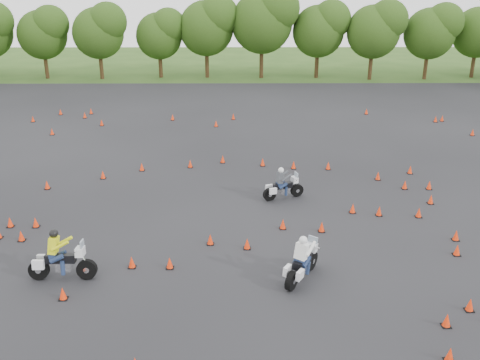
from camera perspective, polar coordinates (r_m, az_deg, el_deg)
name	(u,v)px	position (r m, az deg, el deg)	size (l,w,h in m)	color
ground	(241,238)	(23.43, 0.08, -6.21)	(140.00, 140.00, 0.00)	#2D5119
asphalt_pad	(240,188)	(28.91, -0.03, -0.82)	(62.00, 62.00, 0.00)	black
treeline	(258,42)	(56.14, 1.91, 14.47)	(86.73, 32.46, 10.63)	#284513
traffic_cones	(239,185)	(28.63, -0.15, -0.56)	(36.84, 33.12, 0.45)	#FF330A
rider_grey	(284,183)	(27.28, 4.67, -0.29)	(2.23, 0.69, 1.72)	#414449
rider_yellow	(61,256)	(21.01, -18.57, -7.70)	(2.55, 0.78, 1.97)	yellow
rider_white	(302,257)	(20.11, 6.61, -8.11)	(2.46, 0.75, 1.90)	white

